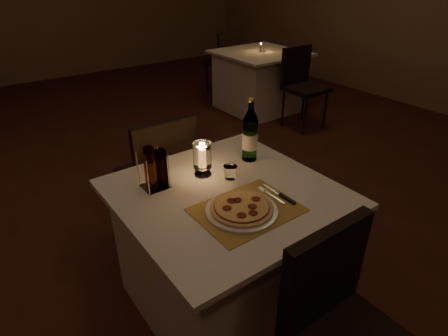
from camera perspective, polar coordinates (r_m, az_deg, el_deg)
floor at (r=2.65m, az=-5.37°, el=-11.84°), size 8.00×10.00×0.02m
main_table at (r=2.03m, az=0.34°, el=-12.36°), size 1.00×1.00×0.74m
chair_near at (r=1.56m, az=17.31°, el=-20.94°), size 0.42×0.42×0.90m
chair_far at (r=2.44m, az=-9.68°, el=-0.08°), size 0.42×0.42×0.90m
placemat at (r=1.68m, az=3.50°, el=-6.38°), size 0.45×0.34×0.00m
plate at (r=1.66m, az=2.70°, el=-6.49°), size 0.32×0.32×0.01m
pizza at (r=1.65m, az=2.72°, el=-6.03°), size 0.28×0.28×0.02m
fork at (r=1.79m, az=6.92°, el=-3.95°), size 0.02×0.18×0.00m
knife at (r=1.77m, az=9.09°, el=-4.34°), size 0.02×0.22×0.01m
tumbler at (r=1.90m, az=0.96°, el=-0.64°), size 0.07×0.07×0.07m
water_bottle at (r=2.05m, az=3.99°, el=4.90°), size 0.08×0.08×0.35m
hurricane_candle at (r=1.90m, az=-3.34°, el=1.80°), size 0.09×0.09×0.18m
cruet_caddy at (r=1.82m, az=-10.58°, el=-0.40°), size 0.12×0.12×0.21m
neighbor_table_right at (r=4.99m, az=5.40°, el=13.10°), size 1.00×1.00×0.74m
neighbor_chair_ra at (r=4.46m, az=11.68°, el=13.08°), size 0.42×0.42×0.90m
neighbor_chair_rb at (r=5.49m, az=0.39°, el=16.54°), size 0.42×0.42×0.90m
neighbor_candle_right at (r=4.90m, az=5.63°, el=17.78°), size 0.03×0.03×0.11m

